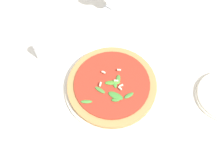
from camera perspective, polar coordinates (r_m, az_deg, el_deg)
name	(u,v)px	position (r m, az deg, el deg)	size (l,w,h in m)	color
ground_plane	(111,81)	(0.85, -0.13, 0.71)	(6.00, 6.00, 0.00)	silver
pizza_arugula_main	(112,86)	(0.83, 0.00, -0.43)	(0.30, 0.30, 0.05)	silver
side_plate_white	(223,96)	(0.89, 23.08, -2.38)	(0.17, 0.17, 0.02)	silver
shaker_pepper	(40,51)	(0.91, -15.46, 6.96)	(0.03, 0.03, 0.07)	silver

